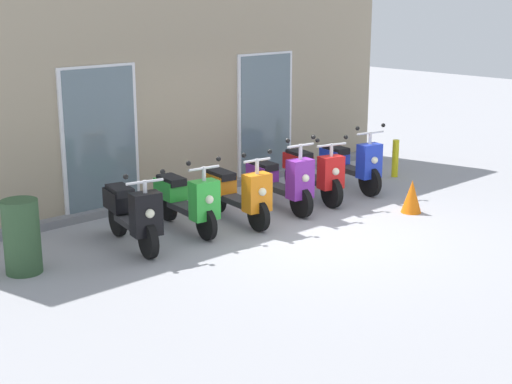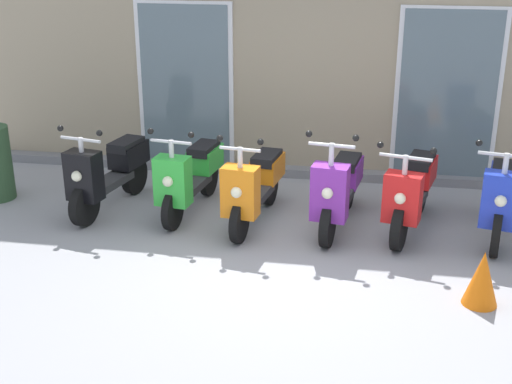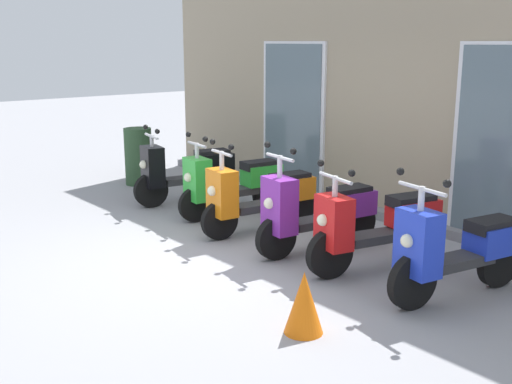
{
  "view_description": "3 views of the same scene",
  "coord_description": "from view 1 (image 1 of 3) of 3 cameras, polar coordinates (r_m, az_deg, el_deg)",
  "views": [
    {
      "loc": [
        -7.59,
        -7.11,
        3.35
      ],
      "look_at": [
        -0.67,
        0.37,
        0.62
      ],
      "focal_mm": 52.64,
      "sensor_mm": 36.0,
      "label": 1
    },
    {
      "loc": [
        0.79,
        -6.27,
        3.23
      ],
      "look_at": [
        -0.39,
        0.6,
        0.53
      ],
      "focal_mm": 48.66,
      "sensor_mm": 36.0,
      "label": 2
    },
    {
      "loc": [
        5.2,
        -3.76,
        2.3
      ],
      "look_at": [
        -0.46,
        0.94,
        0.52
      ],
      "focal_mm": 43.91,
      "sensor_mm": 36.0,
      "label": 3
    }
  ],
  "objects": [
    {
      "name": "trash_bin",
      "position": [
        9.58,
        -17.37,
        -3.26
      ],
      "size": [
        0.45,
        0.45,
        0.93
      ],
      "primitive_type": "cylinder",
      "color": "#2D4C2D",
      "rests_on": "ground_plane"
    },
    {
      "name": "storefront_facade",
      "position": [
        12.62,
        -5.55,
        8.54
      ],
      "size": [
        9.42,
        0.5,
        4.02
      ],
      "color": "gray",
      "rests_on": "ground_plane"
    },
    {
      "name": "scooter_orange",
      "position": [
        11.18,
        -1.45,
        -0.0
      ],
      "size": [
        0.58,
        1.61,
        1.18
      ],
      "color": "black",
      "rests_on": "ground_plane"
    },
    {
      "name": "ground_plane",
      "position": [
        10.93,
        3.9,
        -2.9
      ],
      "size": [
        40.0,
        40.0,
        0.0
      ],
      "primitive_type": "plane",
      "color": "#939399"
    },
    {
      "name": "scooter_blue",
      "position": [
        13.11,
        7.22,
        2.19
      ],
      "size": [
        0.68,
        1.58,
        1.22
      ],
      "color": "black",
      "rests_on": "ground_plane"
    },
    {
      "name": "scooter_red",
      "position": [
        12.42,
        4.35,
        1.52
      ],
      "size": [
        0.74,
        1.6,
        1.15
      ],
      "color": "black",
      "rests_on": "ground_plane"
    },
    {
      "name": "traffic_cone",
      "position": [
        11.95,
        11.75,
        -0.33
      ],
      "size": [
        0.32,
        0.32,
        0.52
      ],
      "primitive_type": "cone",
      "color": "orange",
      "rests_on": "ground_plane"
    },
    {
      "name": "scooter_black",
      "position": [
        10.21,
        -9.4,
        -1.58
      ],
      "size": [
        0.68,
        1.57,
        1.15
      ],
      "color": "black",
      "rests_on": "ground_plane"
    },
    {
      "name": "scooter_green",
      "position": [
        10.82,
        -5.31,
        -0.51
      ],
      "size": [
        0.59,
        1.58,
        1.15
      ],
      "color": "black",
      "rests_on": "ground_plane"
    },
    {
      "name": "scooter_purple",
      "position": [
        11.83,
        1.86,
        0.86
      ],
      "size": [
        0.6,
        1.61,
        1.25
      ],
      "color": "black",
      "rests_on": "ground_plane"
    },
    {
      "name": "curb_bollard",
      "position": [
        14.2,
        10.54,
        2.53
      ],
      "size": [
        0.12,
        0.12,
        0.7
      ],
      "primitive_type": "cylinder",
      "color": "yellow",
      "rests_on": "ground_plane"
    }
  ]
}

